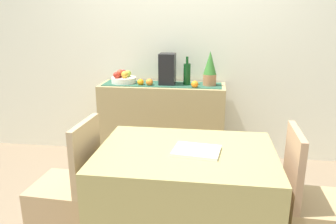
# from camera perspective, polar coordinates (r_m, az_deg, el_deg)

# --- Properties ---
(ground_plane) EXTENTS (6.40, 6.40, 0.02)m
(ground_plane) POSITION_cam_1_polar(r_m,az_deg,el_deg) (2.90, -0.58, -16.22)
(ground_plane) COLOR #7C6852
(ground_plane) RESTS_ON ground
(room_wall_rear) EXTENTS (6.40, 0.06, 2.70)m
(room_wall_rear) POSITION_cam_1_polar(r_m,az_deg,el_deg) (3.61, 2.17, 13.22)
(room_wall_rear) COLOR silver
(room_wall_rear) RESTS_ON ground
(sideboard_console) EXTENTS (1.30, 0.42, 0.86)m
(sideboard_console) POSITION_cam_1_polar(r_m,az_deg,el_deg) (3.56, -0.96, -2.00)
(sideboard_console) COLOR tan
(sideboard_console) RESTS_ON ground
(table_runner) EXTENTS (1.22, 0.32, 0.01)m
(table_runner) POSITION_cam_1_polar(r_m,az_deg,el_deg) (3.44, -1.00, 4.82)
(table_runner) COLOR #244D39
(table_runner) RESTS_ON sideboard_console
(fruit_bowl) EXTENTS (0.26, 0.26, 0.06)m
(fruit_bowl) POSITION_cam_1_polar(r_m,az_deg,el_deg) (3.52, -7.64, 5.48)
(fruit_bowl) COLOR silver
(fruit_bowl) RESTS_ON table_runner
(apple_upper) EXTENTS (0.08, 0.08, 0.08)m
(apple_upper) POSITION_cam_1_polar(r_m,az_deg,el_deg) (3.52, -8.23, 6.60)
(apple_upper) COLOR #B63821
(apple_upper) RESTS_ON fruit_bowl
(apple_front) EXTENTS (0.07, 0.07, 0.07)m
(apple_front) POSITION_cam_1_polar(r_m,az_deg,el_deg) (3.53, -6.88, 6.59)
(apple_front) COLOR #98AD36
(apple_front) RESTS_ON fruit_bowl
(apple_center) EXTENTS (0.07, 0.07, 0.07)m
(apple_center) POSITION_cam_1_polar(r_m,az_deg,el_deg) (3.46, -7.48, 6.40)
(apple_center) COLOR gold
(apple_center) RESTS_ON fruit_bowl
(apple_left) EXTENTS (0.07, 0.07, 0.07)m
(apple_left) POSITION_cam_1_polar(r_m,az_deg,el_deg) (3.59, -7.66, 6.71)
(apple_left) COLOR red
(apple_left) RESTS_ON fruit_bowl
(apple_right) EXTENTS (0.07, 0.07, 0.07)m
(apple_right) POSITION_cam_1_polar(r_m,az_deg,el_deg) (3.46, -8.87, 6.30)
(apple_right) COLOR red
(apple_right) RESTS_ON fruit_bowl
(wine_bottle) EXTENTS (0.07, 0.07, 0.29)m
(wine_bottle) POSITION_cam_1_polar(r_m,az_deg,el_deg) (3.39, 3.28, 6.56)
(wine_bottle) COLOR #104017
(wine_bottle) RESTS_ON sideboard_console
(coffee_maker) EXTENTS (0.16, 0.18, 0.32)m
(coffee_maker) POSITION_cam_1_polar(r_m,az_deg,el_deg) (3.41, -0.11, 7.38)
(coffee_maker) COLOR black
(coffee_maker) RESTS_ON sideboard_console
(potted_plant) EXTENTS (0.13, 0.13, 0.35)m
(potted_plant) POSITION_cam_1_polar(r_m,az_deg,el_deg) (3.37, 7.23, 7.38)
(potted_plant) COLOR #AB7049
(potted_plant) RESTS_ON sideboard_console
(orange_loose_end) EXTENTS (0.07, 0.07, 0.07)m
(orange_loose_end) POSITION_cam_1_polar(r_m,az_deg,el_deg) (3.40, -4.74, 5.14)
(orange_loose_end) COLOR orange
(orange_loose_end) RESTS_ON sideboard_console
(orange_loose_far) EXTENTS (0.07, 0.07, 0.07)m
(orange_loose_far) POSITION_cam_1_polar(r_m,az_deg,el_deg) (3.28, 4.62, 4.77)
(orange_loose_far) COLOR orange
(orange_loose_far) RESTS_ON sideboard_console
(orange_loose_mid) EXTENTS (0.07, 0.07, 0.07)m
(orange_loose_mid) POSITION_cam_1_polar(r_m,az_deg,el_deg) (3.38, -3.21, 5.15)
(orange_loose_mid) COLOR orange
(orange_loose_mid) RESTS_ON sideboard_console
(dining_table) EXTENTS (1.11, 0.80, 0.74)m
(dining_table) POSITION_cam_1_polar(r_m,az_deg,el_deg) (2.25, 2.96, -15.32)
(dining_table) COLOR tan
(dining_table) RESTS_ON ground
(open_book) EXTENTS (0.30, 0.24, 0.02)m
(open_book) POSITION_cam_1_polar(r_m,az_deg,el_deg) (2.06, 4.94, -6.64)
(open_book) COLOR white
(open_book) RESTS_ON dining_table
(chair_near_window) EXTENTS (0.42, 0.42, 0.90)m
(chair_near_window) POSITION_cam_1_polar(r_m,az_deg,el_deg) (2.50, -16.83, -15.40)
(chair_near_window) COLOR tan
(chair_near_window) RESTS_ON ground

